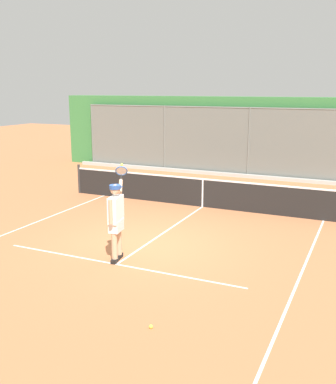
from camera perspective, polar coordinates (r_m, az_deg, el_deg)
ground_plane at (r=11.37m, az=-2.74°, el=-6.64°), size 60.00×60.00×0.00m
court_line_markings at (r=10.01m, az=-7.24°, el=-9.54°), size 7.68×9.98×0.01m
fence_backdrop at (r=20.53m, az=10.64°, el=6.91°), size 19.16×1.37×3.46m
tennis_net at (r=14.78m, az=4.42°, el=-0.03°), size 9.88×0.09×1.07m
tennis_player at (r=10.11m, az=-6.60°, el=-3.01°), size 0.65×1.38×2.05m
tennis_ball_near_baseline at (r=7.66m, az=-2.18°, el=-16.67°), size 0.07×0.07×0.07m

